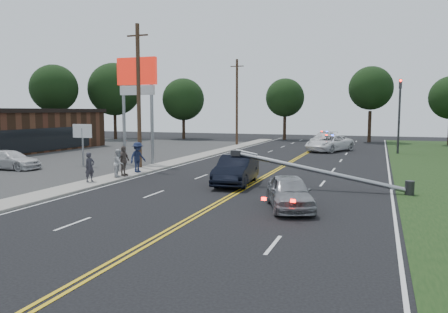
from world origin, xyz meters
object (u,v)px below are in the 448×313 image
at_px(bystander_a, 90,167).
at_px(bystander_c, 138,157).
at_px(pylon_sign, 137,85).
at_px(parked_car, 10,160).
at_px(crashed_sedan, 236,170).
at_px(bystander_b, 119,163).
at_px(fallen_streetlight, 328,173).
at_px(waiting_sedan, 289,192).
at_px(emergency_a, 329,143).
at_px(traffic_signal, 399,109).
at_px(emergency_b, 324,139).
at_px(small_sign, 82,135).
at_px(utility_pole_mid, 139,96).
at_px(utility_pole_far, 237,102).
at_px(bystander_d, 123,161).

height_order(bystander_a, bystander_c, bystander_c).
bearing_deg(pylon_sign, parked_car, -143.82).
distance_m(pylon_sign, crashed_sedan, 12.46).
bearing_deg(bystander_b, fallen_streetlight, -105.40).
bearing_deg(waiting_sedan, emergency_a, 72.53).
xyz_separation_m(traffic_signal, emergency_a, (-6.43, 0.13, -3.39)).
xyz_separation_m(waiting_sedan, emergency_b, (-2.76, 34.93, 0.08)).
height_order(pylon_sign, bystander_a, pylon_sign).
relative_size(parked_car, bystander_b, 2.71).
height_order(emergency_b, bystander_a, bystander_a).
relative_size(small_sign, emergency_b, 0.57).
bearing_deg(bystander_a, small_sign, 57.06).
relative_size(emergency_b, bystander_a, 3.26).
height_order(waiting_sedan, emergency_b, emergency_b).
bearing_deg(bystander_b, emergency_b, -32.71).
xyz_separation_m(crashed_sedan, bystander_b, (-7.24, -0.52, 0.15)).
height_order(parked_car, bystander_b, bystander_b).
distance_m(pylon_sign, parked_car, 10.37).
relative_size(pylon_sign, bystander_b, 4.77).
bearing_deg(waiting_sedan, utility_pole_mid, 124.07).
bearing_deg(emergency_b, small_sign, -109.09).
bearing_deg(traffic_signal, fallen_streetlight, -100.59).
relative_size(utility_pole_far, crashed_sedan, 2.03).
bearing_deg(emergency_a, bystander_c, -91.18).
xyz_separation_m(fallen_streetlight, parked_car, (-21.87, 0.75, -0.26)).
bearing_deg(bystander_b, emergency_a, -40.94).
bearing_deg(fallen_streetlight, parked_car, 178.04).
distance_m(traffic_signal, waiting_sedan, 27.59).
bearing_deg(bystander_d, pylon_sign, 26.08).
bearing_deg(emergency_a, bystander_d, -89.36).
relative_size(emergency_a, emergency_b, 1.09).
xyz_separation_m(traffic_signal, utility_pole_mid, (-17.50, -18.00, 0.88)).
xyz_separation_m(traffic_signal, fallen_streetlight, (-4.11, -22.00, -3.29)).
distance_m(utility_pole_mid, bystander_c, 4.69).
bearing_deg(bystander_d, small_sign, 60.21).
distance_m(bystander_a, bystander_c, 4.34).
xyz_separation_m(crashed_sedan, parked_car, (-16.87, 0.61, -0.15)).
bearing_deg(utility_pole_far, bystander_b, -87.50).
relative_size(traffic_signal, utility_pole_far, 0.70).
height_order(crashed_sedan, bystander_c, bystander_c).
distance_m(parked_car, emergency_b, 34.43).
relative_size(fallen_streetlight, bystander_a, 5.66).
relative_size(utility_pole_mid, emergency_b, 1.85).
distance_m(utility_pole_mid, emergency_a, 21.66).
height_order(fallen_streetlight, crashed_sedan, fallen_streetlight).
height_order(utility_pole_far, bystander_d, utility_pole_far).
relative_size(crashed_sedan, bystander_c, 2.52).
relative_size(waiting_sedan, emergency_b, 0.76).
relative_size(waiting_sedan, bystander_b, 2.45).
bearing_deg(bystander_b, utility_pole_far, -14.67).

